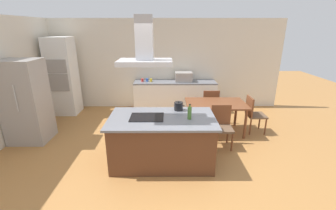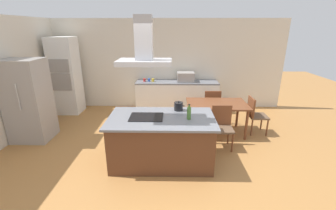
{
  "view_description": "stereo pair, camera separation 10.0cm",
  "coord_description": "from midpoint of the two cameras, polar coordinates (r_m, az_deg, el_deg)",
  "views": [
    {
      "loc": [
        0.09,
        -3.79,
        2.44
      ],
      "look_at": [
        0.11,
        0.4,
        1.0
      ],
      "focal_mm": 24.21,
      "sensor_mm": 36.0,
      "label": 1
    },
    {
      "loc": [
        0.19,
        -3.79,
        2.44
      ],
      "look_at": [
        0.11,
        0.4,
        1.0
      ],
      "focal_mm": 24.21,
      "sensor_mm": 36.0,
      "label": 2
    }
  ],
  "objects": [
    {
      "name": "chair_facing_back_wall",
      "position": [
        6.16,
        10.1,
        0.37
      ],
      "size": [
        0.42,
        0.42,
        0.89
      ],
      "color": "brown",
      "rests_on": "ground"
    },
    {
      "name": "back_counter",
      "position": [
        6.96,
        1.33,
        2.34
      ],
      "size": [
        2.46,
        0.62,
        0.9
      ],
      "color": "white",
      "rests_on": "ground"
    },
    {
      "name": "coffee_mug_yellow",
      "position": [
        6.84,
        -4.74,
        6.26
      ],
      "size": [
        0.08,
        0.08,
        0.09
      ],
      "primitive_type": "cylinder",
      "color": "gold",
      "rests_on": "back_counter"
    },
    {
      "name": "coffee_mug_red",
      "position": [
        6.87,
        -6.87,
        6.25
      ],
      "size": [
        0.08,
        0.08,
        0.09
      ],
      "primitive_type": "cylinder",
      "color": "red",
      "rests_on": "back_counter"
    },
    {
      "name": "olive_oil_bottle",
      "position": [
        4.0,
        4.74,
        -1.94
      ],
      "size": [
        0.07,
        0.07,
        0.28
      ],
      "color": "#47722D",
      "rests_on": "kitchen_island"
    },
    {
      "name": "chair_facing_island",
      "position": [
        4.94,
        12.76,
        -4.55
      ],
      "size": [
        0.42,
        0.42,
        0.89
      ],
      "color": "brown",
      "rests_on": "ground"
    },
    {
      "name": "ground",
      "position": [
        5.83,
        -1.66,
        -5.81
      ],
      "size": [
        16.0,
        16.0,
        0.0
      ],
      "primitive_type": "plane",
      "color": "#AD753D"
    },
    {
      "name": "cooktop",
      "position": [
        4.11,
        -6.03,
        -3.06
      ],
      "size": [
        0.6,
        0.44,
        0.01
      ],
      "primitive_type": "cube",
      "color": "black",
      "rests_on": "kitchen_island"
    },
    {
      "name": "coffee_mug_blue",
      "position": [
        6.87,
        -5.73,
        6.29
      ],
      "size": [
        0.08,
        0.08,
        0.09
      ],
      "primitive_type": "cylinder",
      "color": "#2D56B2",
      "rests_on": "back_counter"
    },
    {
      "name": "wall_left",
      "position": [
        6.08,
        -36.61,
        4.89
      ],
      "size": [
        0.1,
        8.8,
        2.7
      ],
      "primitive_type": "cube",
      "color": "beige",
      "rests_on": "ground"
    },
    {
      "name": "range_hood",
      "position": [
        3.83,
        -6.66,
        13.78
      ],
      "size": [
        0.9,
        0.55,
        0.78
      ],
      "color": "#ADADB2"
    },
    {
      "name": "countertop_microwave",
      "position": [
        6.83,
        3.54,
        7.08
      ],
      "size": [
        0.5,
        0.38,
        0.28
      ],
      "primitive_type": "cube",
      "color": "#9E9993",
      "rests_on": "back_counter"
    },
    {
      "name": "refrigerator",
      "position": [
        5.84,
        -32.6,
        0.7
      ],
      "size": [
        0.8,
        0.73,
        1.82
      ],
      "color": "#9E9993",
      "rests_on": "ground"
    },
    {
      "name": "chair_at_right_end",
      "position": [
        5.8,
        20.19,
        -1.73
      ],
      "size": [
        0.42,
        0.42,
        0.89
      ],
      "color": "brown",
      "rests_on": "ground"
    },
    {
      "name": "dining_table",
      "position": [
        5.49,
        11.39,
        -0.27
      ],
      "size": [
        1.4,
        0.9,
        0.75
      ],
      "color": "brown",
      "rests_on": "ground"
    },
    {
      "name": "kitchen_island",
      "position": [
        4.28,
        -2.16,
        -8.7
      ],
      "size": [
        1.93,
        1.12,
        0.9
      ],
      "color": "#59331E",
      "rests_on": "ground"
    },
    {
      "name": "wall_back",
      "position": [
        7.13,
        -1.45,
        10.14
      ],
      "size": [
        7.2,
        0.1,
        2.7
      ],
      "primitive_type": "cube",
      "color": "beige",
      "rests_on": "ground"
    },
    {
      "name": "wall_oven_stack",
      "position": [
        7.24,
        -25.29,
        6.49
      ],
      "size": [
        0.7,
        0.66,
        2.2
      ],
      "color": "white",
      "rests_on": "ground"
    },
    {
      "name": "tea_kettle",
      "position": [
        4.42,
        2.04,
        -0.3
      ],
      "size": [
        0.22,
        0.17,
        0.19
      ],
      "color": "black",
      "rests_on": "kitchen_island"
    }
  ]
}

